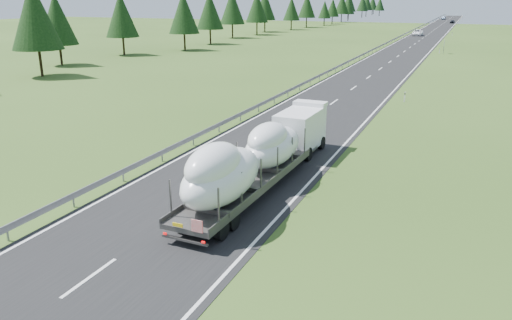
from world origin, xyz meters
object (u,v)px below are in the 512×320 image
at_px(highway_sign, 444,44).
at_px(distant_car_blue, 444,18).
at_px(distant_car_dark, 452,22).
at_px(distant_van, 418,33).
at_px(boat_truck, 259,153).

height_order(highway_sign, distant_car_blue, highway_sign).
height_order(distant_car_dark, distant_car_blue, distant_car_blue).
bearing_deg(distant_van, highway_sign, -80.53).
xyz_separation_m(distant_van, distant_car_blue, (-0.11, 114.70, -0.09)).
height_order(distant_van, distant_car_blue, distant_van).
distance_m(boat_truck, distant_van, 124.28).
xyz_separation_m(boat_truck, distant_van, (-4.59, 124.19, -1.22)).
xyz_separation_m(distant_car_dark, distant_car_blue, (-5.57, 37.06, 0.05)).
relative_size(highway_sign, distant_car_blue, 0.59).
distance_m(highway_sign, distant_car_dark, 123.95).
height_order(highway_sign, distant_van, highway_sign).
bearing_deg(distant_car_dark, highway_sign, -83.47).
bearing_deg(distant_car_blue, distant_car_dark, -79.60).
relative_size(boat_truck, distant_van, 2.97).
distance_m(highway_sign, boat_truck, 78.10).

